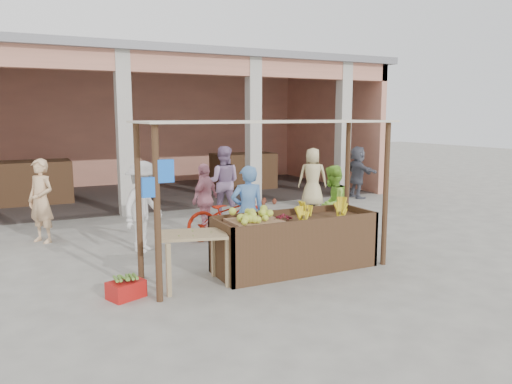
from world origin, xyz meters
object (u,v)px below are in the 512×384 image
vendor_blue (248,209)px  vendor_green (332,203)px  side_table (192,243)px  red_crate (126,289)px  motorcycle (229,214)px  fruit_stall (295,245)px

vendor_blue → vendor_green: 1.82m
side_table → vendor_green: (3.19, 1.10, 0.15)m
side_table → red_crate: 1.11m
vendor_blue → motorcycle: size_ratio=0.91×
vendor_green → side_table: bearing=-13.2°
red_crate → vendor_blue: bearing=3.2°
fruit_stall → vendor_green: vendor_green is taller
red_crate → motorcycle: size_ratio=0.24×
vendor_green → motorcycle: size_ratio=0.84×
red_crate → vendor_green: 4.38m
side_table → vendor_green: size_ratio=0.69×
fruit_stall → vendor_green: size_ratio=1.62×
fruit_stall → vendor_blue: (-0.38, 0.96, 0.46)m
motorcycle → vendor_blue: bearing=166.2°
side_table → vendor_green: bearing=33.9°
side_table → red_crate: (-0.98, -0.06, -0.53)m
vendor_blue → vendor_green: bearing=-165.1°
vendor_blue → motorcycle: bearing=-87.1°
red_crate → vendor_blue: (2.34, 1.09, 0.74)m
fruit_stall → motorcycle: motorcycle is taller
vendor_green → motorcycle: (-1.59, 1.32, -0.31)m
vendor_green → red_crate: bearing=-16.7°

